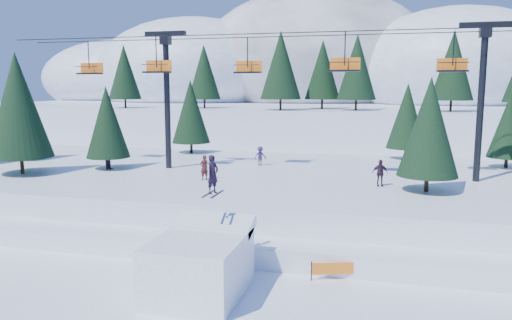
% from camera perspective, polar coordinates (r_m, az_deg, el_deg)
% --- Properties ---
extents(ground, '(160.00, 160.00, 0.00)m').
position_cam_1_polar(ground, '(20.40, -7.26, -16.98)').
color(ground, white).
rests_on(ground, ground).
extents(mid_shelf, '(70.00, 22.00, 2.50)m').
position_cam_1_polar(mid_shelf, '(36.54, 3.13, -3.41)').
color(mid_shelf, white).
rests_on(mid_shelf, ground).
extents(berm, '(70.00, 6.00, 1.10)m').
position_cam_1_polar(berm, '(27.28, -1.03, -9.03)').
color(berm, white).
rests_on(berm, ground).
extents(mountain_ridge, '(119.00, 60.26, 26.46)m').
position_cam_1_polar(mountain_ridge, '(91.26, 6.85, 8.93)').
color(mountain_ridge, white).
rests_on(mountain_ridge, ground).
extents(jump_kicker, '(3.63, 4.95, 5.75)m').
position_cam_1_polar(jump_kicker, '(21.61, -6.40, -11.61)').
color(jump_kicker, white).
rests_on(jump_kicker, ground).
extents(chairlift, '(46.00, 3.21, 10.28)m').
position_cam_1_polar(chairlift, '(35.53, 5.98, 9.33)').
color(chairlift, black).
rests_on(chairlift, mid_shelf).
extents(conifer_stand, '(62.27, 18.64, 8.63)m').
position_cam_1_polar(conifer_stand, '(35.83, 5.70, 4.90)').
color(conifer_stand, black).
rests_on(conifer_stand, mid_shelf).
extents(distant_skiers, '(21.13, 7.77, 1.81)m').
position_cam_1_polar(distant_skiers, '(36.30, -4.14, -0.14)').
color(distant_skiers, '#33244B').
rests_on(distant_skiers, mid_shelf).
extents(banner_near, '(2.73, 0.92, 0.90)m').
position_cam_1_polar(banner_near, '(23.48, 9.80, -12.12)').
color(banner_near, black).
rests_on(banner_near, ground).
extents(banner_far, '(2.80, 0.65, 0.90)m').
position_cam_1_polar(banner_far, '(24.38, 24.36, -11.98)').
color(banner_far, black).
rests_on(banner_far, ground).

